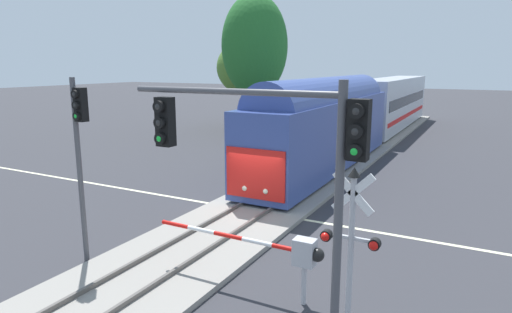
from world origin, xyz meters
name	(u,v)px	position (x,y,z in m)	size (l,w,h in m)	color
ground_plane	(257,212)	(0.00, 0.00, 0.00)	(220.00, 220.00, 0.00)	#333338
road_centre_stripe	(257,211)	(0.00, 0.00, 0.00)	(44.00, 0.20, 0.01)	beige
railway_track	(257,209)	(0.00, 0.00, 0.10)	(4.40, 80.00, 0.32)	gray
commuter_train	(366,110)	(0.00, 17.93, 2.79)	(3.04, 39.10, 5.16)	#384C93
crossing_gate_near	(287,251)	(4.07, -6.03, 1.39)	(5.17, 0.40, 1.80)	#B7B7BC
crossing_signal_mast	(351,234)	(5.93, -6.69, 2.42)	(1.36, 0.44, 3.97)	#B2B2B7
crossing_gate_far	(247,148)	(-3.82, 6.03, 1.43)	(6.29, 0.40, 1.84)	#B7B7BC
traffic_signal_near_right	(274,160)	(5.08, -8.97, 4.48)	(4.78, 0.38, 5.92)	#4C4C51
traffic_signal_median	(80,142)	(-2.42, -6.86, 3.88)	(0.53, 0.38, 5.80)	#4C4C51
pine_left_background	(249,68)	(-12.84, 22.70, 5.89)	(6.29, 6.29, 8.66)	#4C3828
oak_behind_train	(255,46)	(-10.16, 18.89, 7.76)	(5.76, 5.76, 12.18)	brown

